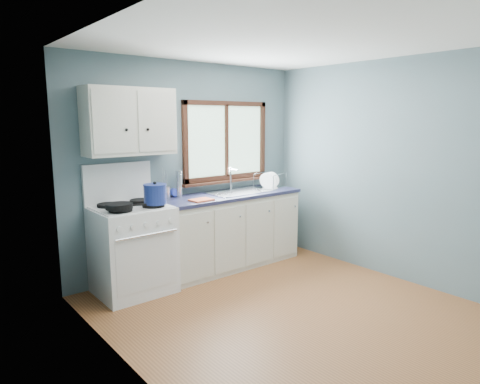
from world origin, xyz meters
TOP-DOWN VIEW (x-y plane):
  - floor at (0.00, 0.00)m, footprint 3.20×3.60m
  - ceiling at (0.00, 0.00)m, footprint 3.20×3.60m
  - wall_back at (0.00, 1.81)m, footprint 3.20×0.02m
  - wall_left at (-1.61, 0.00)m, footprint 0.02×3.60m
  - wall_right at (1.61, 0.00)m, footprint 0.02×3.60m
  - gas_range at (-0.95, 1.47)m, footprint 0.76×0.69m
  - base_cabinets at (0.36, 1.49)m, footprint 1.85×0.60m
  - countertop at (0.36, 1.49)m, footprint 1.89×0.64m
  - sink at (0.54, 1.49)m, footprint 0.84×0.46m
  - window at (0.54, 1.77)m, footprint 1.36×0.10m
  - upper_cabinets at (-0.85, 1.63)m, footprint 0.95×0.35m
  - skillet at (-1.14, 1.30)m, footprint 0.42×0.34m
  - stockpot at (-0.76, 1.30)m, footprint 0.30×0.30m
  - utensil_crock at (-0.41, 1.70)m, footprint 0.14×0.14m
  - thermos at (-0.23, 1.69)m, footprint 0.09×0.09m
  - soap_bottle at (-0.28, 1.69)m, footprint 0.12×0.12m
  - dish_towel at (-0.17, 1.31)m, footprint 0.26×0.19m
  - dish_rack at (1.05, 1.49)m, footprint 0.48×0.42m

SIDE VIEW (x-z plane):
  - floor at x=0.00m, z-range -0.02..0.00m
  - base_cabinets at x=0.36m, z-range -0.03..0.85m
  - gas_range at x=-0.95m, z-range -0.19..1.17m
  - sink at x=0.54m, z-range 0.64..1.08m
  - countertop at x=0.36m, z-range 0.88..0.92m
  - dish_towel at x=-0.17m, z-range 0.92..0.94m
  - dish_rack at x=1.05m, z-range 0.87..1.08m
  - skillet at x=-1.14m, z-range 0.96..1.01m
  - utensil_crock at x=-0.41m, z-range 0.82..1.17m
  - soap_bottle at x=-0.28m, z-range 0.92..1.17m
  - stockpot at x=-0.76m, z-range 0.95..1.18m
  - thermos at x=-0.23m, z-range 0.92..1.23m
  - wall_back at x=0.00m, z-range 0.00..2.50m
  - wall_left at x=-1.61m, z-range 0.00..2.50m
  - wall_right at x=1.61m, z-range 0.00..2.50m
  - window at x=0.54m, z-range 0.96..1.99m
  - upper_cabinets at x=-0.85m, z-range 1.45..2.15m
  - ceiling at x=0.00m, z-range 2.50..2.52m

